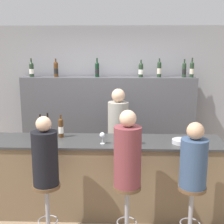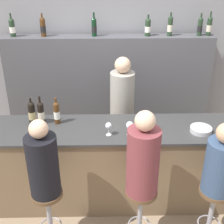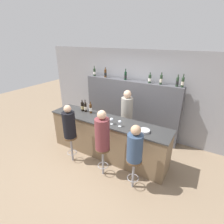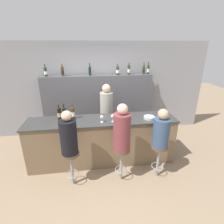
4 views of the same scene
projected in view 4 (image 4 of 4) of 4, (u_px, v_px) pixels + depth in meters
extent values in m
plane|color=#8C755B|center=(104.00, 169.00, 3.76)|extent=(16.00, 16.00, 0.00)
cube|color=gray|center=(97.00, 89.00, 5.01)|extent=(6.40, 0.05, 2.60)
cube|color=brown|center=(102.00, 141.00, 3.88)|extent=(3.13, 0.63, 1.00)
cube|color=#333333|center=(102.00, 120.00, 3.69)|extent=(3.17, 0.67, 0.03)
cube|color=#4C4C51|center=(98.00, 106.00, 4.96)|extent=(2.98, 0.28, 1.74)
cylinder|color=black|center=(59.00, 114.00, 3.66)|extent=(0.08, 0.08, 0.23)
cylinder|color=tan|center=(59.00, 115.00, 3.66)|extent=(0.08, 0.08, 0.09)
sphere|color=black|center=(59.00, 109.00, 3.61)|extent=(0.08, 0.08, 0.08)
cylinder|color=black|center=(58.00, 107.00, 3.60)|extent=(0.02, 0.02, 0.07)
cylinder|color=black|center=(64.00, 114.00, 3.67)|extent=(0.07, 0.07, 0.23)
cylinder|color=beige|center=(64.00, 114.00, 3.67)|extent=(0.07, 0.07, 0.09)
sphere|color=black|center=(64.00, 109.00, 3.63)|extent=(0.07, 0.07, 0.07)
cylinder|color=black|center=(64.00, 106.00, 3.61)|extent=(0.02, 0.02, 0.09)
cylinder|color=#4C2D14|center=(73.00, 113.00, 3.69)|extent=(0.07, 0.07, 0.23)
cylinder|color=white|center=(73.00, 114.00, 3.70)|extent=(0.07, 0.07, 0.09)
sphere|color=#4C2D14|center=(73.00, 108.00, 3.65)|extent=(0.07, 0.07, 0.07)
cylinder|color=#4C2D14|center=(72.00, 106.00, 3.63)|extent=(0.02, 0.02, 0.07)
cylinder|color=#233823|center=(46.00, 72.00, 4.44)|extent=(0.08, 0.08, 0.21)
cylinder|color=white|center=(46.00, 73.00, 4.45)|extent=(0.08, 0.08, 0.08)
sphere|color=#233823|center=(45.00, 68.00, 4.41)|extent=(0.08, 0.08, 0.08)
cylinder|color=#233823|center=(45.00, 66.00, 4.38)|extent=(0.02, 0.02, 0.09)
cylinder|color=#4C2D14|center=(62.00, 72.00, 4.49)|extent=(0.07, 0.07, 0.22)
cylinder|color=black|center=(63.00, 72.00, 4.50)|extent=(0.08, 0.08, 0.09)
sphere|color=#4C2D14|center=(62.00, 67.00, 4.45)|extent=(0.07, 0.07, 0.07)
cylinder|color=#4C2D14|center=(62.00, 65.00, 4.44)|extent=(0.02, 0.02, 0.08)
cylinder|color=black|center=(90.00, 71.00, 4.58)|extent=(0.07, 0.07, 0.21)
cylinder|color=black|center=(90.00, 72.00, 4.59)|extent=(0.07, 0.07, 0.09)
sphere|color=black|center=(90.00, 67.00, 4.55)|extent=(0.07, 0.07, 0.07)
cylinder|color=black|center=(90.00, 65.00, 4.52)|extent=(0.02, 0.02, 0.09)
cylinder|color=#233823|center=(118.00, 71.00, 4.68)|extent=(0.08, 0.08, 0.20)
cylinder|color=white|center=(118.00, 71.00, 4.68)|extent=(0.08, 0.08, 0.08)
sphere|color=#233823|center=(118.00, 67.00, 4.65)|extent=(0.08, 0.08, 0.08)
cylinder|color=#233823|center=(118.00, 65.00, 4.63)|extent=(0.02, 0.02, 0.07)
cylinder|color=#233823|center=(129.00, 70.00, 4.72)|extent=(0.07, 0.07, 0.23)
cylinder|color=beige|center=(129.00, 71.00, 4.72)|extent=(0.07, 0.07, 0.09)
sphere|color=#233823|center=(129.00, 66.00, 4.67)|extent=(0.07, 0.07, 0.07)
cylinder|color=#233823|center=(129.00, 64.00, 4.66)|extent=(0.02, 0.02, 0.07)
cylinder|color=#233823|center=(144.00, 70.00, 4.77)|extent=(0.07, 0.07, 0.21)
cylinder|color=black|center=(144.00, 71.00, 4.78)|extent=(0.07, 0.07, 0.09)
sphere|color=#233823|center=(144.00, 66.00, 4.73)|extent=(0.07, 0.07, 0.07)
cylinder|color=#233823|center=(144.00, 64.00, 4.71)|extent=(0.02, 0.02, 0.08)
cylinder|color=#233823|center=(148.00, 70.00, 4.79)|extent=(0.07, 0.07, 0.22)
cylinder|color=beige|center=(148.00, 70.00, 4.79)|extent=(0.07, 0.07, 0.09)
sphere|color=#233823|center=(148.00, 66.00, 4.75)|extent=(0.07, 0.07, 0.07)
cylinder|color=#233823|center=(149.00, 64.00, 4.72)|extent=(0.02, 0.02, 0.09)
cylinder|color=silver|center=(102.00, 122.00, 3.56)|extent=(0.06, 0.06, 0.00)
cylinder|color=silver|center=(102.00, 120.00, 3.54)|extent=(0.01, 0.01, 0.08)
sphere|color=silver|center=(102.00, 117.00, 3.51)|extent=(0.07, 0.07, 0.07)
cylinder|color=silver|center=(113.00, 121.00, 3.58)|extent=(0.06, 0.06, 0.00)
cylinder|color=silver|center=(113.00, 120.00, 3.57)|extent=(0.01, 0.01, 0.08)
sphere|color=silver|center=(113.00, 116.00, 3.54)|extent=(0.08, 0.08, 0.08)
cylinder|color=silver|center=(123.00, 121.00, 3.61)|extent=(0.07, 0.07, 0.00)
cylinder|color=silver|center=(123.00, 119.00, 3.60)|extent=(0.01, 0.01, 0.08)
sphere|color=silver|center=(123.00, 116.00, 3.57)|extent=(0.08, 0.08, 0.08)
cylinder|color=#B7B7BC|center=(149.00, 117.00, 3.72)|extent=(0.24, 0.24, 0.05)
cylinder|color=gray|center=(72.00, 170.00, 3.25)|extent=(0.05, 0.05, 0.66)
torus|color=gray|center=(72.00, 174.00, 3.28)|extent=(0.24, 0.24, 0.02)
cylinder|color=brown|center=(70.00, 154.00, 3.12)|extent=(0.32, 0.32, 0.04)
cylinder|color=black|center=(69.00, 137.00, 3.00)|extent=(0.30, 0.30, 0.63)
sphere|color=#D8AD8C|center=(66.00, 116.00, 2.86)|extent=(0.17, 0.17, 0.17)
cylinder|color=gray|center=(121.00, 165.00, 3.37)|extent=(0.05, 0.05, 0.66)
torus|color=gray|center=(121.00, 169.00, 3.40)|extent=(0.24, 0.24, 0.02)
cylinder|color=brown|center=(122.00, 150.00, 3.24)|extent=(0.32, 0.32, 0.04)
cylinder|color=brown|center=(122.00, 132.00, 3.11)|extent=(0.31, 0.31, 0.69)
sphere|color=#D8AD8C|center=(122.00, 109.00, 2.95)|extent=(0.19, 0.19, 0.19)
cylinder|color=gray|center=(158.00, 162.00, 3.46)|extent=(0.05, 0.05, 0.66)
torus|color=gray|center=(157.00, 166.00, 3.50)|extent=(0.24, 0.24, 0.02)
cylinder|color=brown|center=(159.00, 147.00, 3.34)|extent=(0.32, 0.32, 0.04)
cylinder|color=#334766|center=(161.00, 133.00, 3.23)|extent=(0.30, 0.30, 0.56)
sphere|color=tan|center=(163.00, 114.00, 3.09)|extent=(0.19, 0.19, 0.19)
cylinder|color=gray|center=(107.00, 119.00, 4.50)|extent=(0.32, 0.32, 1.41)
sphere|color=#D8AD8C|center=(106.00, 88.00, 4.21)|extent=(0.21, 0.21, 0.21)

